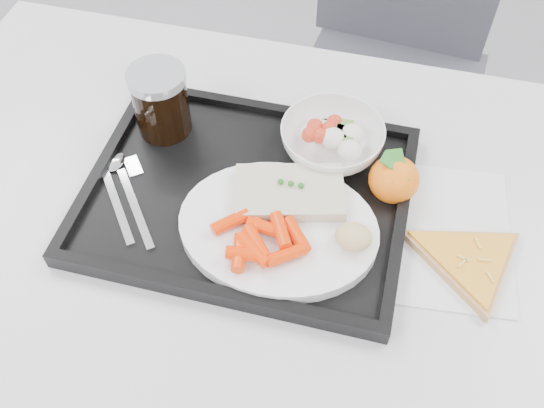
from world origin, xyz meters
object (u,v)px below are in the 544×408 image
Objects in this scene: table at (269,254)px; salad_bowl at (332,140)px; cola_glass at (161,100)px; tangerine at (394,179)px; chair at (395,45)px; dinner_plate at (278,228)px; tray at (247,195)px; pizza_slice at (468,260)px.

table is 0.19m from salad_bowl.
cola_glass is 0.36m from tangerine.
cola_glass is (-0.32, -0.59, 0.28)m from chair.
cola_glass is at bearing -118.39° from chair.
table is 7.89× the size of salad_bowl.
dinner_plate is at bearing -39.23° from table.
table is 4.44× the size of dinner_plate.
chair is 0.73m from cola_glass.
tray is 0.15m from salad_bowl.
salad_bowl is 0.65× the size of pizza_slice.
cola_glass reaches higher than table.
tangerine is 0.15m from pizza_slice.
table is at bearing 140.77° from dinner_plate.
cola_glass reaches higher than tray.
table is at bearing -44.38° from tray.
pizza_slice is at bearing -78.26° from chair.
chair reaches higher than table.
cola_glass reaches higher than salad_bowl.
chair reaches higher than tray.
tray reaches higher than pizza_slice.
tangerine is (0.20, 0.06, 0.03)m from tray.
tangerine is (0.16, 0.10, 0.10)m from table.
tray is at bearing 135.62° from table.
table is 5.12× the size of pizza_slice.
chair is 0.63m from salad_bowl.
chair is 0.78m from dinner_plate.
pizza_slice is (0.31, -0.04, 0.00)m from tray.
chair is 3.97× the size of pizza_slice.
cola_glass reaches higher than tangerine.
tray is 0.08m from dinner_plate.
cola_glass is 1.43× the size of tangerine.
tangerine reaches higher than pizza_slice.
table is 0.10m from tray.
chair is at bearing 93.29° from tangerine.
dinner_plate is at bearing -97.94° from chair.
pizza_slice is (0.47, -0.13, -0.06)m from cola_glass.
tangerine is (0.14, 0.11, 0.01)m from dinner_plate.
chair is 2.07× the size of tray.
pizza_slice is (0.15, -0.72, 0.22)m from chair.
cola_glass is at bearing 145.88° from table.
chair reaches higher than dinner_plate.
dinner_plate is at bearing -42.97° from tray.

